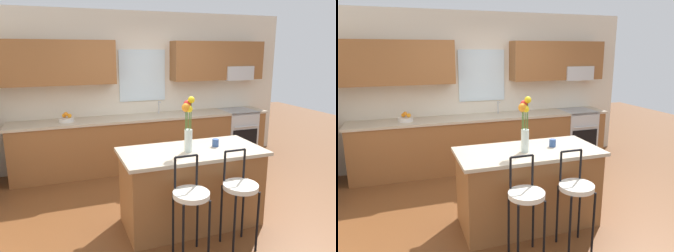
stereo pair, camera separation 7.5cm
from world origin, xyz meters
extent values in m
plane|color=brown|center=(0.00, 0.00, 0.00)|extent=(14.00, 14.00, 0.00)
cube|color=beige|center=(0.00, 2.06, 1.35)|extent=(5.60, 0.12, 2.70)
cube|color=brown|center=(-1.41, 1.83, 1.85)|extent=(1.78, 0.34, 0.70)
cube|color=brown|center=(1.41, 1.83, 1.85)|extent=(1.78, 0.34, 0.70)
cube|color=silver|center=(0.00, 1.99, 1.60)|extent=(0.84, 0.03, 0.90)
cube|color=#B7BABC|center=(1.80, 1.80, 1.62)|extent=(0.56, 0.36, 0.26)
cube|color=brown|center=(0.00, 1.70, 0.44)|extent=(4.50, 0.60, 0.88)
cube|color=#BCAD93|center=(0.00, 1.70, 0.90)|extent=(4.56, 0.64, 0.04)
cube|color=#B7BABC|center=(0.26, 1.70, 0.85)|extent=(0.54, 0.38, 0.11)
cylinder|color=#B7BABC|center=(0.26, 1.86, 1.03)|extent=(0.02, 0.02, 0.22)
cylinder|color=#B7BABC|center=(0.26, 1.80, 1.14)|extent=(0.02, 0.12, 0.02)
cube|color=#B7BABC|center=(1.80, 1.68, 0.46)|extent=(0.60, 0.60, 0.92)
cube|color=black|center=(1.80, 1.38, 0.40)|extent=(0.52, 0.02, 0.40)
cylinder|color=#B7BABC|center=(1.80, 1.35, 0.66)|extent=(0.50, 0.02, 0.02)
cube|color=brown|center=(-0.05, -0.35, 0.44)|extent=(1.58, 0.72, 0.88)
cube|color=#BCAD93|center=(-0.05, -0.35, 0.90)|extent=(1.66, 0.80, 0.04)
cylinder|color=black|center=(-0.46, -1.10, 0.33)|extent=(0.02, 0.02, 0.66)
cylinder|color=black|center=(-0.19, -1.10, 0.33)|extent=(0.02, 0.02, 0.66)
cylinder|color=black|center=(-0.46, -0.83, 0.33)|extent=(0.02, 0.02, 0.66)
cylinder|color=black|center=(-0.19, -0.83, 0.33)|extent=(0.02, 0.02, 0.66)
cylinder|color=silver|center=(-0.33, -0.97, 0.69)|extent=(0.36, 0.36, 0.05)
cylinder|color=black|center=(-0.45, -0.83, 0.87)|extent=(0.02, 0.02, 0.32)
cylinder|color=black|center=(-0.21, -0.83, 0.87)|extent=(0.02, 0.02, 0.32)
cylinder|color=black|center=(-0.33, -0.83, 1.03)|extent=(0.23, 0.02, 0.02)
cylinder|color=black|center=(0.09, -1.10, 0.33)|extent=(0.02, 0.02, 0.66)
cylinder|color=black|center=(0.36, -1.10, 0.33)|extent=(0.02, 0.02, 0.66)
cylinder|color=black|center=(0.09, -0.83, 0.33)|extent=(0.02, 0.02, 0.66)
cylinder|color=black|center=(0.36, -0.83, 0.33)|extent=(0.02, 0.02, 0.66)
cylinder|color=silver|center=(0.22, -0.97, 0.69)|extent=(0.36, 0.36, 0.05)
cylinder|color=black|center=(0.10, -0.83, 0.87)|extent=(0.02, 0.02, 0.32)
cylinder|color=black|center=(0.34, -0.83, 0.87)|extent=(0.02, 0.02, 0.32)
cylinder|color=black|center=(0.22, -0.83, 1.03)|extent=(0.23, 0.02, 0.02)
cylinder|color=silver|center=(-0.12, -0.39, 1.05)|extent=(0.09, 0.09, 0.26)
cylinder|color=#3D722D|center=(-0.09, -0.38, 1.25)|extent=(0.01, 0.01, 0.51)
sphere|color=yellow|center=(-0.09, -0.38, 1.51)|extent=(0.08, 0.08, 0.08)
cylinder|color=#3D722D|center=(-0.12, -0.34, 1.23)|extent=(0.01, 0.01, 0.46)
sphere|color=red|center=(-0.12, -0.34, 1.46)|extent=(0.08, 0.08, 0.08)
cylinder|color=#3D722D|center=(-0.16, -0.40, 1.21)|extent=(0.01, 0.01, 0.43)
sphere|color=orange|center=(-0.16, -0.40, 1.43)|extent=(0.10, 0.10, 0.10)
cylinder|color=#3D722D|center=(-0.12, -0.42, 1.21)|extent=(0.01, 0.01, 0.42)
sphere|color=yellow|center=(-0.12, -0.42, 1.42)|extent=(0.07, 0.07, 0.07)
cylinder|color=#33518C|center=(0.27, -0.31, 0.97)|extent=(0.08, 0.08, 0.09)
cylinder|color=silver|center=(-1.36, 1.70, 0.95)|extent=(0.24, 0.24, 0.06)
sphere|color=orange|center=(-1.30, 1.70, 1.01)|extent=(0.07, 0.07, 0.07)
sphere|color=orange|center=(-1.38, 1.75, 1.01)|extent=(0.07, 0.07, 0.07)
sphere|color=orange|center=(-1.36, 1.70, 1.04)|extent=(0.07, 0.07, 0.07)
camera|label=1|loc=(-1.49, -3.56, 2.04)|focal=34.06mm
camera|label=2|loc=(-1.42, -3.58, 2.04)|focal=34.06mm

